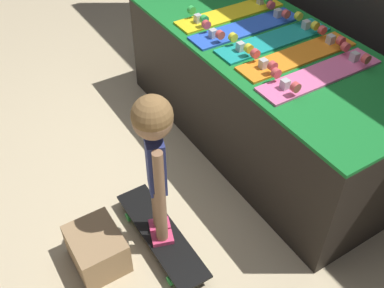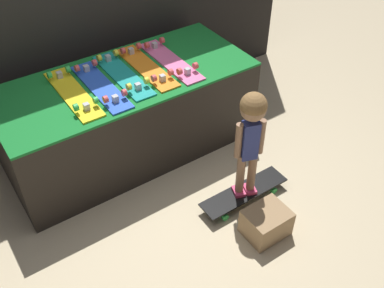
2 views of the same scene
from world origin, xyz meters
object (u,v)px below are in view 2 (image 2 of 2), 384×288
(skateboard_orange_on_rack, at_px, (146,66))
(skateboard_on_floor, at_px, (244,193))
(skateboard_yellow_on_rack, at_px, (73,93))
(storage_box, at_px, (266,223))
(child, at_px, (251,127))
(skateboard_teal_on_rack, at_px, (123,74))
(skateboard_blue_on_rack, at_px, (101,85))
(skateboard_pink_on_rack, at_px, (170,60))

(skateboard_orange_on_rack, distance_m, skateboard_on_floor, 1.28)
(skateboard_yellow_on_rack, xyz_separation_m, storage_box, (0.79, -1.38, -0.66))
(child, bearing_deg, storage_box, -83.80)
(skateboard_teal_on_rack, relative_size, child, 0.84)
(skateboard_on_floor, bearing_deg, child, 180.00)
(child, bearing_deg, skateboard_teal_on_rack, 131.33)
(skateboard_blue_on_rack, xyz_separation_m, storage_box, (0.57, -1.35, -0.66))
(skateboard_teal_on_rack, distance_m, skateboard_on_floor, 1.34)
(child, bearing_deg, skateboard_on_floor, 18.86)
(skateboard_teal_on_rack, relative_size, skateboard_on_floor, 1.03)
(skateboard_pink_on_rack, bearing_deg, skateboard_yellow_on_rack, 179.23)
(child, bearing_deg, skateboard_orange_on_rack, 120.85)
(skateboard_yellow_on_rack, distance_m, skateboard_blue_on_rack, 0.22)
(child, bearing_deg, skateboard_pink_on_rack, 109.45)
(skateboard_teal_on_rack, height_order, skateboard_on_floor, skateboard_teal_on_rack)
(skateboard_orange_on_rack, bearing_deg, child, -78.01)
(skateboard_pink_on_rack, bearing_deg, skateboard_on_floor, -89.41)
(storage_box, bearing_deg, child, 77.34)
(skateboard_blue_on_rack, relative_size, storage_box, 2.46)
(child, xyz_separation_m, storage_box, (-0.08, -0.34, -0.63))
(skateboard_yellow_on_rack, relative_size, skateboard_orange_on_rack, 1.00)
(skateboard_blue_on_rack, distance_m, storage_box, 1.61)
(skateboard_blue_on_rack, distance_m, skateboard_orange_on_rack, 0.43)
(skateboard_yellow_on_rack, bearing_deg, skateboard_blue_on_rack, -7.39)
(skateboard_on_floor, bearing_deg, skateboard_yellow_on_rack, 129.80)
(skateboard_teal_on_rack, xyz_separation_m, skateboard_pink_on_rack, (0.43, -0.03, 0.00))
(skateboard_teal_on_rack, bearing_deg, skateboard_orange_on_rack, -0.76)
(skateboard_orange_on_rack, bearing_deg, skateboard_teal_on_rack, 179.24)
(skateboard_pink_on_rack, distance_m, skateboard_on_floor, 1.24)
(skateboard_orange_on_rack, xyz_separation_m, skateboard_pink_on_rack, (0.21, -0.03, 0.00))
(skateboard_on_floor, distance_m, storage_box, 0.35)
(skateboard_blue_on_rack, height_order, skateboard_teal_on_rack, same)
(skateboard_yellow_on_rack, distance_m, skateboard_teal_on_rack, 0.43)
(skateboard_teal_on_rack, height_order, child, child)
(skateboard_on_floor, bearing_deg, storage_box, -102.66)
(skateboard_orange_on_rack, relative_size, skateboard_on_floor, 1.03)
(skateboard_yellow_on_rack, bearing_deg, child, -50.20)
(skateboard_on_floor, height_order, storage_box, storage_box)
(skateboard_orange_on_rack, bearing_deg, skateboard_on_floor, -78.01)
(skateboard_teal_on_rack, xyz_separation_m, skateboard_on_floor, (0.44, -1.06, -0.69))
(skateboard_pink_on_rack, distance_m, storage_box, 1.52)
(skateboard_blue_on_rack, xyz_separation_m, skateboard_teal_on_rack, (0.21, 0.05, 0.00))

